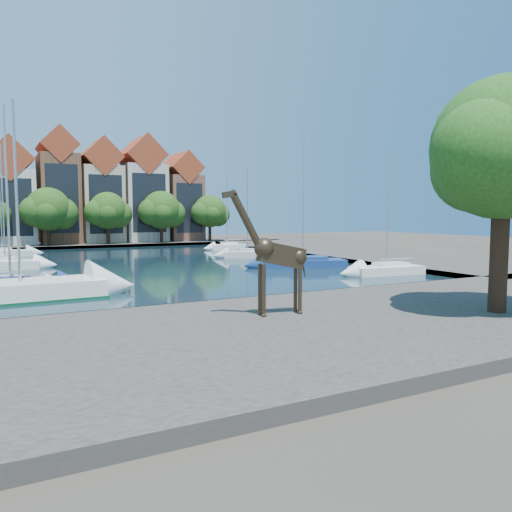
# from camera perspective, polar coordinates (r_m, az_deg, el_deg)

# --- Properties ---
(ground) EXTENTS (160.00, 160.00, 0.00)m
(ground) POSITION_cam_1_polar(r_m,az_deg,el_deg) (27.53, 0.50, -5.57)
(ground) COLOR #38332B
(ground) RESTS_ON ground
(water_basin) EXTENTS (38.00, 50.00, 0.08)m
(water_basin) POSITION_cam_1_polar(r_m,az_deg,el_deg) (49.77, -12.73, -0.90)
(water_basin) COLOR black
(water_basin) RESTS_ON ground
(near_quay) EXTENTS (50.00, 14.00, 0.50)m
(near_quay) POSITION_cam_1_polar(r_m,az_deg,el_deg) (21.70, 9.39, -7.85)
(near_quay) COLOR #4A4440
(near_quay) RESTS_ON ground
(far_quay) EXTENTS (60.00, 16.00, 0.50)m
(far_quay) POSITION_cam_1_polar(r_m,az_deg,el_deg) (80.99, -18.66, 1.34)
(far_quay) COLOR #4A4440
(far_quay) RESTS_ON ground
(right_quay) EXTENTS (14.00, 52.00, 0.50)m
(right_quay) POSITION_cam_1_polar(r_m,az_deg,el_deg) (61.17, 10.49, 0.42)
(right_quay) COLOR #4A4440
(right_quay) RESTS_ON ground
(plane_tree) EXTENTS (8.32, 6.40, 10.62)m
(plane_tree) POSITION_cam_1_polar(r_m,az_deg,el_deg) (25.40, 26.58, 10.40)
(plane_tree) COLOR #332114
(plane_tree) RESTS_ON near_quay
(townhouse_west_inner) EXTENTS (6.43, 9.18, 15.15)m
(townhouse_west_inner) POSITION_cam_1_polar(r_m,az_deg,el_deg) (79.88, -26.30, 6.13)
(townhouse_west_inner) COLOR silver
(townhouse_west_inner) RESTS_ON far_quay
(townhouse_center) EXTENTS (5.44, 9.18, 16.93)m
(townhouse_center) POSITION_cam_1_polar(r_m,az_deg,el_deg) (80.36, -21.66, 7.01)
(townhouse_center) COLOR brown
(townhouse_center) RESTS_ON far_quay
(townhouse_east_inner) EXTENTS (5.94, 9.18, 15.79)m
(townhouse_east_inner) POSITION_cam_1_polar(r_m,az_deg,el_deg) (81.22, -17.41, 6.66)
(townhouse_east_inner) COLOR #C3AC8B
(townhouse_east_inner) RESTS_ON far_quay
(townhouse_east_mid) EXTENTS (6.43, 9.18, 16.65)m
(townhouse_east_mid) POSITION_cam_1_polar(r_m,az_deg,el_deg) (82.67, -12.95, 6.99)
(townhouse_east_mid) COLOR beige
(townhouse_east_mid) RESTS_ON far_quay
(townhouse_east_end) EXTENTS (5.44, 9.18, 14.43)m
(townhouse_east_end) POSITION_cam_1_polar(r_m,az_deg,el_deg) (84.55, -8.65, 6.34)
(townhouse_east_end) COLOR brown
(townhouse_east_end) RESTS_ON far_quay
(far_tree_mid_west) EXTENTS (7.80, 6.00, 8.00)m
(far_tree_mid_west) POSITION_cam_1_polar(r_m,az_deg,el_deg) (74.64, -22.57, 4.80)
(far_tree_mid_west) COLOR #332114
(far_tree_mid_west) RESTS_ON far_quay
(far_tree_mid_east) EXTENTS (7.02, 5.40, 7.52)m
(far_tree_mid_east) POSITION_cam_1_polar(r_m,az_deg,el_deg) (75.80, -16.53, 4.85)
(far_tree_mid_east) COLOR #332114
(far_tree_mid_east) RESTS_ON far_quay
(far_tree_east) EXTENTS (7.54, 5.80, 7.84)m
(far_tree_east) POSITION_cam_1_polar(r_m,az_deg,el_deg) (77.78, -10.71, 5.05)
(far_tree_east) COLOR #332114
(far_tree_east) RESTS_ON far_quay
(far_tree_far_east) EXTENTS (6.76, 5.20, 7.36)m
(far_tree_far_east) POSITION_cam_1_polar(r_m,az_deg,el_deg) (80.50, -5.25, 5.00)
(far_tree_far_east) COLOR #332114
(far_tree_far_east) RESTS_ON far_quay
(giraffe_statue) EXTENTS (3.85, 0.89, 5.50)m
(giraffe_statue) POSITION_cam_1_polar(r_m,az_deg,el_deg) (22.03, 2.19, 0.18)
(giraffe_statue) COLOR #35281A
(giraffe_statue) RESTS_ON near_quay
(sailboat_left_a) EXTENTS (5.07, 2.53, 9.43)m
(sailboat_left_a) POSITION_cam_1_polar(r_m,az_deg,el_deg) (35.44, -26.26, -2.70)
(sailboat_left_a) COLOR silver
(sailboat_left_a) RESTS_ON water_basin
(sailboat_left_b) EXTENTS (6.80, 3.16, 11.33)m
(sailboat_left_b) POSITION_cam_1_polar(r_m,az_deg,el_deg) (33.91, -26.19, -3.01)
(sailboat_left_b) COLOR navy
(sailboat_left_b) RESTS_ON water_basin
(sailboat_left_c) EXTENTS (6.35, 3.58, 10.91)m
(sailboat_left_c) POSITION_cam_1_polar(r_m,az_deg,el_deg) (49.32, -26.73, -0.65)
(sailboat_left_c) COLOR white
(sailboat_left_c) RESTS_ON water_basin
(sailboat_left_e) EXTENTS (6.11, 2.27, 8.55)m
(sailboat_left_e) POSITION_cam_1_polar(r_m,az_deg,el_deg) (63.28, -26.99, 0.42)
(sailboat_left_e) COLOR white
(sailboat_left_e) RESTS_ON water_basin
(sailboat_right_a) EXTENTS (6.21, 2.78, 9.87)m
(sailboat_right_a) POSITION_cam_1_polar(r_m,az_deg,el_deg) (41.36, 14.71, -1.33)
(sailboat_right_a) COLOR white
(sailboat_right_a) RESTS_ON water_basin
(sailboat_right_b) EXTENTS (8.08, 4.84, 12.72)m
(sailboat_right_b) POSITION_cam_1_polar(r_m,az_deg,el_deg) (45.55, 5.38, -0.60)
(sailboat_right_b) COLOR navy
(sailboat_right_b) RESTS_ON water_basin
(sailboat_right_c) EXTENTS (5.76, 3.40, 9.87)m
(sailboat_right_c) POSITION_cam_1_polar(r_m,az_deg,el_deg) (55.17, -0.97, 0.40)
(sailboat_right_c) COLOR silver
(sailboat_right_c) RESTS_ON water_basin
(sailboat_right_d) EXTENTS (4.83, 1.74, 9.63)m
(sailboat_right_d) POSITION_cam_1_polar(r_m,az_deg,el_deg) (67.22, -3.30, 1.22)
(sailboat_right_d) COLOR white
(sailboat_right_d) RESTS_ON water_basin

